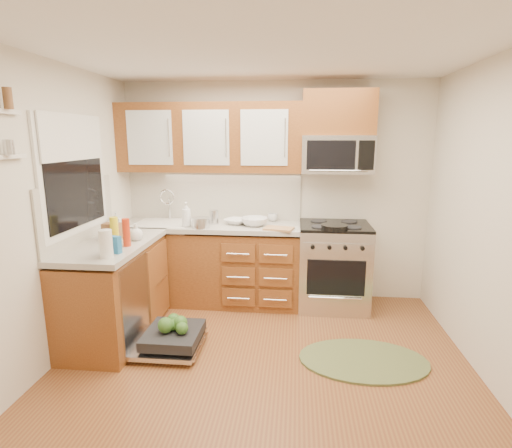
# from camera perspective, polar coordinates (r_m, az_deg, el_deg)

# --- Properties ---
(floor) EXTENTS (3.50, 3.50, 0.00)m
(floor) POSITION_cam_1_polar(r_m,az_deg,el_deg) (3.46, 0.76, -20.63)
(floor) COLOR brown
(floor) RESTS_ON ground
(ceiling) EXTENTS (3.50, 3.50, 0.00)m
(ceiling) POSITION_cam_1_polar(r_m,az_deg,el_deg) (2.97, 0.91, 24.34)
(ceiling) COLOR white
(ceiling) RESTS_ON ground
(wall_back) EXTENTS (3.50, 0.04, 2.50)m
(wall_back) POSITION_cam_1_polar(r_m,az_deg,el_deg) (4.69, 2.72, 4.54)
(wall_back) COLOR beige
(wall_back) RESTS_ON ground
(wall_front) EXTENTS (3.50, 0.04, 2.50)m
(wall_front) POSITION_cam_1_polar(r_m,az_deg,el_deg) (1.33, -6.10, -15.97)
(wall_front) COLOR beige
(wall_front) RESTS_ON ground
(wall_left) EXTENTS (0.04, 3.50, 2.50)m
(wall_left) POSITION_cam_1_polar(r_m,az_deg,el_deg) (3.58, -28.35, 0.65)
(wall_left) COLOR beige
(wall_left) RESTS_ON ground
(wall_right) EXTENTS (0.04, 3.50, 2.50)m
(wall_right) POSITION_cam_1_polar(r_m,az_deg,el_deg) (3.32, 32.52, -0.60)
(wall_right) COLOR beige
(wall_right) RESTS_ON ground
(base_cabinet_back) EXTENTS (2.05, 0.60, 0.85)m
(base_cabinet_back) POSITION_cam_1_polar(r_m,az_deg,el_deg) (4.68, -6.53, -5.91)
(base_cabinet_back) COLOR #623016
(base_cabinet_back) RESTS_ON ground
(base_cabinet_left) EXTENTS (0.60, 1.25, 0.85)m
(base_cabinet_left) POSITION_cam_1_polar(r_m,az_deg,el_deg) (4.09, -19.49, -9.31)
(base_cabinet_left) COLOR #623016
(base_cabinet_left) RESTS_ON ground
(countertop_back) EXTENTS (2.07, 0.64, 0.05)m
(countertop_back) POSITION_cam_1_polar(r_m,az_deg,el_deg) (4.55, -6.70, -0.25)
(countertop_back) COLOR beige
(countertop_back) RESTS_ON base_cabinet_back
(countertop_left) EXTENTS (0.64, 1.27, 0.05)m
(countertop_left) POSITION_cam_1_polar(r_m,az_deg,el_deg) (3.94, -19.85, -2.87)
(countertop_left) COLOR beige
(countertop_left) RESTS_ON base_cabinet_left
(backsplash_back) EXTENTS (2.05, 0.02, 0.57)m
(backsplash_back) POSITION_cam_1_polar(r_m,az_deg,el_deg) (4.78, -6.03, 4.14)
(backsplash_back) COLOR beige
(backsplash_back) RESTS_ON ground
(backsplash_left) EXTENTS (0.02, 1.25, 0.57)m
(backsplash_left) POSITION_cam_1_polar(r_m,az_deg,el_deg) (4.01, -23.97, 1.60)
(backsplash_left) COLOR beige
(backsplash_left) RESTS_ON ground
(upper_cabinets) EXTENTS (2.05, 0.35, 0.75)m
(upper_cabinets) POSITION_cam_1_polar(r_m,az_deg,el_deg) (4.58, -6.64, 12.13)
(upper_cabinets) COLOR #623016
(upper_cabinets) RESTS_ON ground
(cabinet_over_mw) EXTENTS (0.76, 0.35, 0.47)m
(cabinet_over_mw) POSITION_cam_1_polar(r_m,az_deg,el_deg) (4.50, 11.71, 15.28)
(cabinet_over_mw) COLOR #623016
(cabinet_over_mw) RESTS_ON ground
(range) EXTENTS (0.76, 0.64, 0.95)m
(range) POSITION_cam_1_polar(r_m,az_deg,el_deg) (4.57, 10.99, -5.88)
(range) COLOR silver
(range) RESTS_ON ground
(microwave) EXTENTS (0.76, 0.38, 0.40)m
(microwave) POSITION_cam_1_polar(r_m,az_deg,el_deg) (4.47, 11.50, 9.72)
(microwave) COLOR silver
(microwave) RESTS_ON ground
(sink) EXTENTS (0.62, 0.50, 0.26)m
(sink) POSITION_cam_1_polar(r_m,az_deg,el_deg) (4.69, -13.00, -1.35)
(sink) COLOR white
(sink) RESTS_ON ground
(dishwasher) EXTENTS (0.70, 0.60, 0.20)m
(dishwasher) POSITION_cam_1_polar(r_m,az_deg,el_deg) (3.82, -12.28, -15.78)
(dishwasher) COLOR silver
(dishwasher) RESTS_ON ground
(window) EXTENTS (0.03, 1.05, 1.05)m
(window) POSITION_cam_1_polar(r_m,az_deg,el_deg) (3.95, -24.58, 6.38)
(window) COLOR white
(window) RESTS_ON ground
(window_blind) EXTENTS (0.02, 0.96, 0.40)m
(window_blind) POSITION_cam_1_polar(r_m,az_deg,el_deg) (3.92, -24.69, 11.19)
(window_blind) COLOR white
(window_blind) RESTS_ON ground
(shelf_lower) EXTENTS (0.04, 0.40, 0.03)m
(shelf_lower) POSITION_cam_1_polar(r_m,az_deg,el_deg) (3.22, -32.28, 8.12)
(shelf_lower) COLOR white
(shelf_lower) RESTS_ON ground
(rug) EXTENTS (1.24, 0.97, 0.02)m
(rug) POSITION_cam_1_polar(r_m,az_deg,el_deg) (3.73, 15.09, -18.28)
(rug) COLOR #60693C
(rug) RESTS_ON ground
(skillet) EXTENTS (0.33, 0.33, 0.05)m
(skillet) POSITION_cam_1_polar(r_m,az_deg,el_deg) (4.19, 11.13, -0.42)
(skillet) COLOR black
(skillet) RESTS_ON range
(stock_pot) EXTENTS (0.21, 0.21, 0.11)m
(stock_pot) POSITION_cam_1_polar(r_m,az_deg,el_deg) (4.33, -7.85, 0.19)
(stock_pot) COLOR silver
(stock_pot) RESTS_ON countertop_back
(cutting_board) EXTENTS (0.34, 0.26, 0.02)m
(cutting_board) POSITION_cam_1_polar(r_m,az_deg,el_deg) (4.22, 3.25, -0.66)
(cutting_board) COLOR #AA804D
(cutting_board) RESTS_ON countertop_back
(canister) EXTENTS (0.12, 0.12, 0.16)m
(canister) POSITION_cam_1_polar(r_m,az_deg,el_deg) (4.51, -6.00, 1.01)
(canister) COLOR silver
(canister) RESTS_ON countertop_back
(paper_towel_roll) EXTENTS (0.14, 0.14, 0.23)m
(paper_towel_roll) POSITION_cam_1_polar(r_m,az_deg,el_deg) (3.44, -20.66, -2.67)
(paper_towel_roll) COLOR white
(paper_towel_roll) RESTS_ON countertop_left
(mustard_bottle) EXTENTS (0.09, 0.09, 0.24)m
(mustard_bottle) POSITION_cam_1_polar(r_m,az_deg,el_deg) (3.92, -19.59, -0.76)
(mustard_bottle) COLOR yellow
(mustard_bottle) RESTS_ON countertop_left
(red_bottle) EXTENTS (0.07, 0.07, 0.25)m
(red_bottle) POSITION_cam_1_polar(r_m,az_deg,el_deg) (3.74, -18.04, -1.16)
(red_bottle) COLOR red
(red_bottle) RESTS_ON countertop_left
(wooden_box) EXTENTS (0.16, 0.12, 0.16)m
(wooden_box) POSITION_cam_1_polar(r_m,az_deg,el_deg) (4.05, -19.89, -0.98)
(wooden_box) COLOR brown
(wooden_box) RESTS_ON countertop_left
(blue_carton) EXTENTS (0.10, 0.08, 0.15)m
(blue_carton) POSITION_cam_1_polar(r_m,az_deg,el_deg) (3.55, -19.46, -2.82)
(blue_carton) COLOR #2268A1
(blue_carton) RESTS_ON countertop_left
(bowl_a) EXTENTS (0.32, 0.32, 0.06)m
(bowl_a) POSITION_cam_1_polar(r_m,az_deg,el_deg) (4.49, -2.88, 0.36)
(bowl_a) COLOR #999999
(bowl_a) RESTS_ON countertop_back
(bowl_b) EXTENTS (0.38, 0.38, 0.09)m
(bowl_b) POSITION_cam_1_polar(r_m,az_deg,el_deg) (4.40, -0.22, 0.33)
(bowl_b) COLOR #999999
(bowl_b) RESTS_ON countertop_back
(cup) EXTENTS (0.14, 0.14, 0.09)m
(cup) POSITION_cam_1_polar(r_m,az_deg,el_deg) (4.64, 2.38, 0.95)
(cup) COLOR #999999
(cup) RESTS_ON countertop_back
(soap_bottle_a) EXTENTS (0.12, 0.12, 0.27)m
(soap_bottle_a) POSITION_cam_1_polar(r_m,az_deg,el_deg) (4.39, -9.92, 1.34)
(soap_bottle_a) COLOR #999999
(soap_bottle_a) RESTS_ON countertop_back
(soap_bottle_b) EXTENTS (0.10, 0.10, 0.20)m
(soap_bottle_b) POSITION_cam_1_polar(r_m,az_deg,el_deg) (4.42, -19.33, 0.40)
(soap_bottle_b) COLOR #999999
(soap_bottle_b) RESTS_ON countertop_left
(soap_bottle_c) EXTENTS (0.16, 0.16, 0.16)m
(soap_bottle_c) POSITION_cam_1_polar(r_m,az_deg,el_deg) (3.93, -16.79, -1.09)
(soap_bottle_c) COLOR #999999
(soap_bottle_c) RESTS_ON countertop_left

